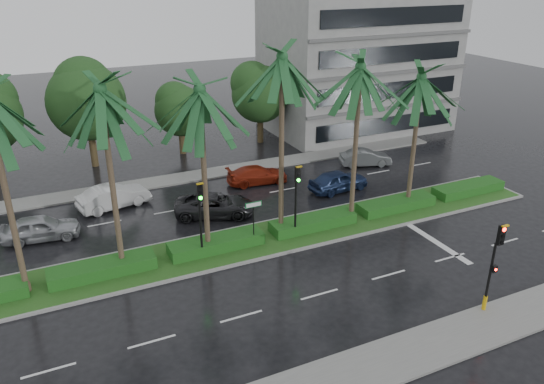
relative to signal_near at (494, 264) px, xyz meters
name	(u,v)px	position (x,y,z in m)	size (l,w,h in m)	color
ground	(274,247)	(-6.00, 9.39, -2.50)	(120.00, 120.00, 0.00)	black
near_sidewalk	(386,362)	(-6.00, -0.81, -2.44)	(40.00, 2.40, 0.12)	slate
far_sidewalk	(204,174)	(-6.00, 21.39, -2.44)	(40.00, 2.00, 0.12)	slate
median	(267,238)	(-6.00, 10.39, -2.42)	(36.00, 4.00, 0.15)	gray
hedge	(267,232)	(-6.00, 10.39, -2.05)	(35.20, 1.40, 0.60)	#164E1A
lane_markings	(326,239)	(-2.96, 8.96, -2.50)	(34.00, 13.06, 0.01)	silver
palm_row	(243,91)	(-7.25, 10.41, 6.08)	(26.30, 4.20, 10.77)	#493B2A
signal_near	(494,264)	(0.00, 0.00, 0.00)	(0.34, 0.45, 4.36)	black
signal_median_left	(200,209)	(-10.00, 9.69, 0.49)	(0.34, 0.42, 4.36)	black
signal_median_right	(297,191)	(-4.50, 9.69, 0.49)	(0.34, 0.42, 4.36)	black
street_sign	(254,213)	(-7.00, 9.87, -0.38)	(0.95, 0.09, 2.60)	black
bg_trees	(147,99)	(-8.53, 26.98, 2.26)	(32.89, 5.75, 8.30)	#3C2F1B
building	(357,63)	(11.00, 27.39, 3.50)	(16.00, 10.00, 12.00)	slate
car_silver	(41,228)	(-17.50, 15.88, -1.79)	(4.20, 1.69, 1.43)	#A3A4AA
car_white	(114,197)	(-13.00, 18.48, -1.76)	(4.54, 1.58, 1.50)	beige
car_darkgrey	(215,205)	(-7.57, 14.65, -1.82)	(4.91, 2.27, 1.37)	#232326
car_red	(257,175)	(-3.07, 18.33, -1.88)	(4.33, 1.76, 1.26)	maroon
car_blue	(338,181)	(1.43, 14.74, -1.78)	(4.24, 1.71, 1.44)	navy
car_grey	(366,158)	(5.93, 18.04, -1.86)	(3.88, 1.35, 1.28)	#595C5E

